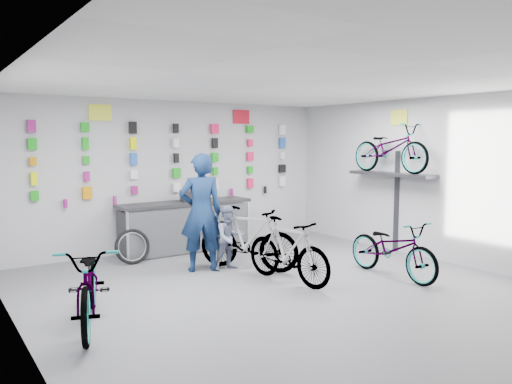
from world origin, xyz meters
TOP-DOWN VIEW (x-y plane):
  - floor at (0.00, 0.00)m, footprint 8.00×8.00m
  - ceiling at (0.00, 0.00)m, footprint 8.00×8.00m
  - wall_back at (0.00, 4.00)m, footprint 7.00×0.00m
  - wall_left at (-3.50, 0.00)m, footprint 0.00×8.00m
  - wall_right at (3.50, 0.00)m, footprint 0.00×8.00m
  - counter at (0.00, 3.54)m, footprint 2.70×0.66m
  - merch_wall at (0.09, 3.93)m, footprint 5.56×0.08m
  - wall_bracket at (3.33, 1.20)m, footprint 0.39×1.90m
  - sign_left at (-1.50, 3.98)m, footprint 0.42×0.02m
  - sign_right at (1.60, 3.98)m, footprint 0.42×0.02m
  - sign_side at (3.48, 1.20)m, footprint 0.02×0.40m
  - bike_left at (-2.74, 0.55)m, footprint 1.28×2.06m
  - bike_center at (0.33, 0.67)m, footprint 0.75×1.75m
  - bike_right at (1.93, -0.05)m, footprint 0.68×1.81m
  - bike_service at (0.24, 1.65)m, footprint 1.42×1.81m
  - bike_wall at (3.25, 1.20)m, footprint 0.63×1.80m
  - clerk at (-0.45, 2.05)m, footprint 0.84×0.69m
  - customer at (-0.02, 1.85)m, footprint 0.55×0.43m
  - spare_wheel at (-1.25, 3.17)m, footprint 0.65×0.26m
  - register at (0.07, 3.55)m, footprint 0.32×0.34m

SIDE VIEW (x-z plane):
  - floor at x=0.00m, z-range 0.00..0.00m
  - spare_wheel at x=-1.25m, z-range -0.01..0.63m
  - bike_right at x=1.93m, z-range 0.00..0.94m
  - counter at x=0.00m, z-range -0.01..0.99m
  - bike_center at x=0.33m, z-range 0.00..1.02m
  - bike_left at x=-2.74m, z-range 0.00..1.02m
  - bike_service at x=0.24m, z-range 0.00..1.09m
  - customer at x=-0.02m, z-range 0.00..1.10m
  - clerk at x=-0.45m, z-range 0.00..2.00m
  - register at x=0.07m, z-range 1.00..1.22m
  - wall_bracket at x=3.33m, z-range 0.46..2.46m
  - wall_back at x=0.00m, z-range -2.00..5.00m
  - wall_left at x=-3.50m, z-range -2.50..5.50m
  - wall_right at x=3.50m, z-range -2.50..5.50m
  - merch_wall at x=0.09m, z-range 1.02..2.59m
  - bike_wall at x=3.25m, z-range 1.58..2.53m
  - sign_side at x=3.48m, z-range 2.50..2.80m
  - sign_left at x=-1.50m, z-range 2.57..2.87m
  - sign_right at x=1.60m, z-range 2.57..2.87m
  - ceiling at x=0.00m, z-range 3.00..3.00m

